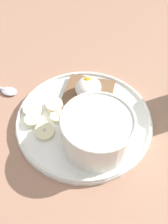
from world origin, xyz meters
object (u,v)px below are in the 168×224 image
oatmeal_bowl (97,131)px  banana_slice_back (45,132)px  poached_egg (88,87)px  toast_slice (88,95)px  banana_slice_inner (33,120)px  banana_slice_right (58,116)px  banana_slice_front (54,106)px  banana_slice_left (33,110)px

oatmeal_bowl → banana_slice_back: bearing=119.2°
poached_egg → oatmeal_bowl: bearing=-133.0°
oatmeal_bowl → toast_slice: oatmeal_bowl is taller
banana_slice_inner → poached_egg: bearing=-18.0°
banana_slice_back → banana_slice_right: 4.21cm
oatmeal_bowl → banana_slice_right: (-0.40, 8.78, -2.67)cm
banana_slice_front → banana_slice_back: size_ratio=0.78×
banana_slice_back → oatmeal_bowl: bearing=-60.8°
banana_slice_left → banana_slice_right: same height
oatmeal_bowl → banana_slice_inner: bearing=109.5°
oatmeal_bowl → poached_egg: bearing=47.0°
banana_slice_front → banana_slice_left: 4.17cm
banana_slice_back → banana_slice_right: banana_slice_back is taller
banana_slice_right → oatmeal_bowl: bearing=-87.4°
poached_egg → banana_slice_left: bearing=149.9°
banana_slice_front → banana_slice_inner: size_ratio=0.89×
toast_slice → banana_slice_inner: (-11.41, 3.80, -0.00)cm
toast_slice → banana_slice_left: size_ratio=2.61×
poached_egg → banana_slice_front: size_ratio=1.66×
banana_slice_inner → oatmeal_bowl: bearing=-70.5°
banana_slice_left → banana_slice_back: bearing=-111.3°
toast_slice → banana_slice_right: 7.76cm
banana_slice_inner → banana_slice_left: bearing=49.4°
banana_slice_left → banana_slice_right: (2.04, -4.79, -0.04)cm
banana_slice_left → banana_slice_right: 5.20cm
oatmeal_bowl → banana_slice_front: size_ratio=3.11×
oatmeal_bowl → poached_egg: 10.80cm
oatmeal_bowl → banana_slice_inner: 12.59cm
banana_slice_left → banana_slice_back: banana_slice_back is taller
poached_egg → banana_slice_back: (-11.92, 0.25, -2.15)cm
oatmeal_bowl → poached_egg: size_ratio=1.87×
toast_slice → banana_slice_front: size_ratio=3.28×
banana_slice_back → banana_slice_inner: banana_slice_back is taller
toast_slice → banana_slice_inner: 12.03cm
banana_slice_front → banana_slice_left: (-3.35, 2.48, -0.11)cm
poached_egg → banana_slice_front: (-6.46, 3.19, -2.13)cm
banana_slice_right → poached_egg: bearing=-6.5°
oatmeal_bowl → banana_slice_back: size_ratio=2.44×
banana_slice_front → banana_slice_back: bearing=-151.8°
banana_slice_right → banana_slice_inner: size_ratio=0.95×
toast_slice → poached_egg: size_ratio=1.98×
oatmeal_bowl → banana_slice_back: (-4.56, 8.14, -2.54)cm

